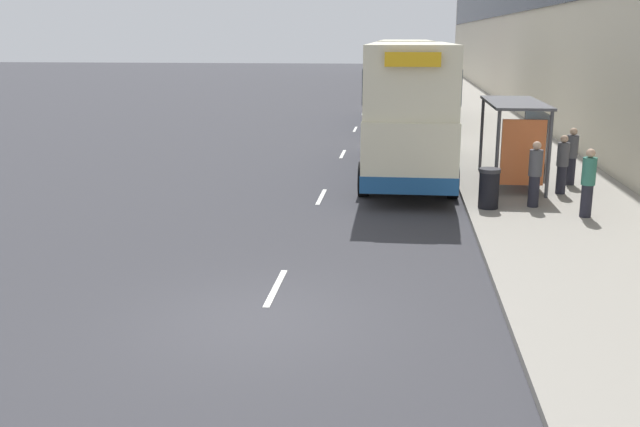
# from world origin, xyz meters

# --- Properties ---
(ground_plane) EXTENTS (220.00, 220.00, 0.00)m
(ground_plane) POSITION_xyz_m (0.00, 0.00, 0.00)
(ground_plane) COLOR #38383D
(pavement) EXTENTS (5.00, 93.00, 0.14)m
(pavement) POSITION_xyz_m (6.50, 38.50, 0.07)
(pavement) COLOR gray
(pavement) RESTS_ON ground_plane
(lane_mark_0) EXTENTS (0.12, 2.00, 0.01)m
(lane_mark_0) POSITION_xyz_m (0.00, 1.56, 0.01)
(lane_mark_0) COLOR silver
(lane_mark_0) RESTS_ON ground_plane
(lane_mark_1) EXTENTS (0.12, 2.00, 0.01)m
(lane_mark_1) POSITION_xyz_m (0.00, 9.25, 0.01)
(lane_mark_1) COLOR silver
(lane_mark_1) RESTS_ON ground_plane
(lane_mark_2) EXTENTS (0.12, 2.00, 0.01)m
(lane_mark_2) POSITION_xyz_m (0.00, 16.93, 0.01)
(lane_mark_2) COLOR silver
(lane_mark_2) RESTS_ON ground_plane
(lane_mark_3) EXTENTS (0.12, 2.00, 0.01)m
(lane_mark_3) POSITION_xyz_m (0.00, 24.61, 0.01)
(lane_mark_3) COLOR silver
(lane_mark_3) RESTS_ON ground_plane
(lane_mark_4) EXTENTS (0.12, 2.00, 0.01)m
(lane_mark_4) POSITION_xyz_m (0.00, 32.29, 0.01)
(lane_mark_4) COLOR silver
(lane_mark_4) RESTS_ON ground_plane
(lane_mark_5) EXTENTS (0.12, 2.00, 0.01)m
(lane_mark_5) POSITION_xyz_m (0.00, 39.97, 0.01)
(lane_mark_5) COLOR silver
(lane_mark_5) RESTS_ON ground_plane
(bus_shelter) EXTENTS (1.60, 4.20, 2.48)m
(bus_shelter) POSITION_xyz_m (5.77, 10.90, 1.88)
(bus_shelter) COLOR #4C4C51
(bus_shelter) RESTS_ON ground_plane
(double_decker_bus_near) EXTENTS (2.85, 10.37, 4.30)m
(double_decker_bus_near) POSITION_xyz_m (2.47, 12.76, 2.28)
(double_decker_bus_near) COLOR beige
(double_decker_bus_near) RESTS_ON ground_plane
(double_decker_bus_ahead) EXTENTS (2.85, 11.41, 4.30)m
(double_decker_bus_ahead) POSITION_xyz_m (2.37, 26.92, 2.29)
(double_decker_bus_ahead) COLOR beige
(double_decker_bus_ahead) RESTS_ON ground_plane
(car_0) EXTENTS (2.04, 3.96, 1.74)m
(car_0) POSITION_xyz_m (3.05, 69.25, 0.86)
(car_0) COLOR black
(car_0) RESTS_ON ground_plane
(car_1) EXTENTS (2.03, 4.19, 1.85)m
(car_1) POSITION_xyz_m (2.43, 42.59, 0.90)
(car_1) COLOR maroon
(car_1) RESTS_ON ground_plane
(pedestrian_at_shelter) EXTENTS (0.34, 0.34, 1.72)m
(pedestrian_at_shelter) POSITION_xyz_m (7.36, 11.18, 1.02)
(pedestrian_at_shelter) COLOR #23232D
(pedestrian_at_shelter) RESTS_ON ground_plane
(pedestrian_1) EXTENTS (0.34, 0.34, 1.71)m
(pedestrian_1) POSITION_xyz_m (6.85, 7.14, 1.02)
(pedestrian_1) COLOR #23232D
(pedestrian_1) RESTS_ON ground_plane
(pedestrian_2) EXTENTS (0.33, 0.33, 1.68)m
(pedestrian_2) POSITION_xyz_m (6.81, 9.85, 1.00)
(pedestrian_2) COLOR #23232D
(pedestrian_2) RESTS_ON ground_plane
(pedestrian_3) EXTENTS (0.32, 0.32, 1.61)m
(pedestrian_3) POSITION_xyz_m (6.58, 13.96, 0.96)
(pedestrian_3) COLOR #23232D
(pedestrian_3) RESTS_ON ground_plane
(pedestrian_4) EXTENTS (0.34, 0.34, 1.74)m
(pedestrian_4) POSITION_xyz_m (5.74, 8.11, 1.03)
(pedestrian_4) COLOR #23232D
(pedestrian_4) RESTS_ON ground_plane
(litter_bin) EXTENTS (0.55, 0.55, 1.05)m
(litter_bin) POSITION_xyz_m (4.55, 7.82, 0.67)
(litter_bin) COLOR black
(litter_bin) RESTS_ON ground_plane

